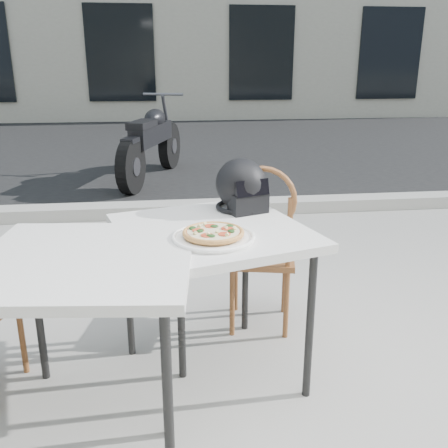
{
  "coord_description": "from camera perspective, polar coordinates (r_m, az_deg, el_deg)",
  "views": [
    {
      "loc": [
        -0.78,
        -1.71,
        1.44
      ],
      "look_at": [
        -0.54,
        0.25,
        0.79
      ],
      "focal_mm": 40.0,
      "sensor_mm": 36.0,
      "label": 1
    }
  ],
  "objects": [
    {
      "name": "helmet",
      "position": [
        2.44,
        2.03,
        4.22
      ],
      "size": [
        0.32,
        0.32,
        0.25
      ],
      "rotation": [
        0.0,
        0.0,
        0.34
      ],
      "color": "black",
      "rests_on": "cafe_table_main"
    },
    {
      "name": "curb",
      "position": [
        4.97,
        2.33,
        2.02
      ],
      "size": [
        30.0,
        0.25,
        0.12
      ],
      "primitive_type": "cube",
      "color": "#A5A39A",
      "rests_on": "ground"
    },
    {
      "name": "pizza",
      "position": [
        2.04,
        -1.22,
        -0.96
      ],
      "size": [
        0.29,
        0.29,
        0.03
      ],
      "rotation": [
        0.0,
        0.0,
        0.17
      ],
      "color": "#C58A48",
      "rests_on": "plate"
    },
    {
      "name": "street_asphalt",
      "position": [
        8.86,
        -1.87,
        8.83
      ],
      "size": [
        30.0,
        8.0,
        0.0
      ],
      "primitive_type": "cube",
      "color": "black",
      "rests_on": "ground"
    },
    {
      "name": "cafe_table_side",
      "position": [
        1.95,
        -15.53,
        -5.41
      ],
      "size": [
        0.87,
        0.87,
        0.75
      ],
      "rotation": [
        0.0,
        0.0,
        -0.11
      ],
      "color": "silver",
      "rests_on": "ground"
    },
    {
      "name": "plate",
      "position": [
        2.05,
        -1.22,
        -1.54
      ],
      "size": [
        0.36,
        0.36,
        0.02
      ],
      "rotation": [
        0.0,
        0.0,
        0.04
      ],
      "color": "white",
      "rests_on": "cafe_table_main"
    },
    {
      "name": "cafe_chair_main",
      "position": [
        2.67,
        4.22,
        -1.9
      ],
      "size": [
        0.43,
        0.43,
        0.95
      ],
      "rotation": [
        0.0,
        0.0,
        2.93
      ],
      "color": "brown",
      "rests_on": "ground"
    },
    {
      "name": "motorcycle",
      "position": [
        6.36,
        -8.23,
        9.09
      ],
      "size": [
        0.81,
        2.02,
        1.04
      ],
      "rotation": [
        0.0,
        0.0,
        -0.32
      ],
      "color": "black",
      "rests_on": "street_asphalt"
    },
    {
      "name": "cafe_table_main",
      "position": [
        2.22,
        -1.35,
        -2.07
      ],
      "size": [
        0.97,
        0.97,
        0.74
      ],
      "rotation": [
        0.0,
        0.0,
        0.28
      ],
      "color": "silver",
      "rests_on": "ground"
    },
    {
      "name": "ground",
      "position": [
        2.37,
        14.77,
        -20.02
      ],
      "size": [
        80.0,
        80.0,
        0.0
      ],
      "primitive_type": "plane",
      "color": "#999791",
      "rests_on": "ground"
    }
  ]
}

